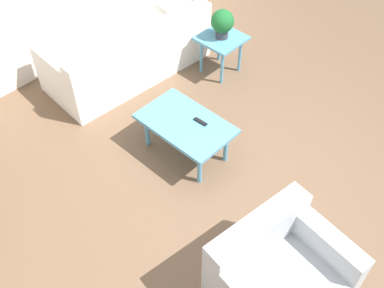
% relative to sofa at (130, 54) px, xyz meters
% --- Properties ---
extents(ground_plane, '(14.00, 14.00, 0.00)m').
position_rel_sofa_xyz_m(ground_plane, '(-2.18, 0.43, -0.30)').
color(ground_plane, brown).
extents(sofa, '(1.07, 2.19, 0.78)m').
position_rel_sofa_xyz_m(sofa, '(0.00, 0.00, 0.00)').
color(sofa, white).
rests_on(sofa, ground_plane).
extents(armchair, '(0.98, 1.11, 0.81)m').
position_rel_sofa_xyz_m(armchair, '(-3.23, 1.23, 0.02)').
color(armchair, '#A8ADB2').
rests_on(armchair, ground_plane).
extents(coffee_table, '(1.00, 0.62, 0.46)m').
position_rel_sofa_xyz_m(coffee_table, '(-1.52, 0.54, 0.11)').
color(coffee_table, teal).
rests_on(coffee_table, ground_plane).
extents(side_table_plant, '(0.53, 0.53, 0.53)m').
position_rel_sofa_xyz_m(side_table_plant, '(-0.83, -0.84, 0.15)').
color(side_table_plant, teal).
rests_on(side_table_plant, ground_plane).
extents(potted_plant, '(0.29, 0.29, 0.37)m').
position_rel_sofa_xyz_m(potted_plant, '(-0.83, -0.84, 0.44)').
color(potted_plant, '#333338').
rests_on(potted_plant, side_table_plant).
extents(remote_control, '(0.16, 0.05, 0.02)m').
position_rel_sofa_xyz_m(remote_control, '(-1.64, 0.43, 0.17)').
color(remote_control, black).
rests_on(remote_control, coffee_table).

